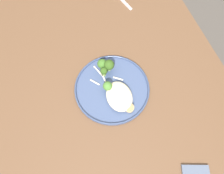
{
  "coord_description": "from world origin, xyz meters",
  "views": [
    {
      "loc": [
        0.25,
        -0.07,
        1.47
      ],
      "look_at": [
        -0.05,
        0.03,
        0.76
      ],
      "focal_mm": 32.84,
      "sensor_mm": 36.0,
      "label": 1
    }
  ],
  "objects_px": {
    "seared_scallop_on_noodles": "(122,92)",
    "broccoli_floret_beside_noodles": "(108,86)",
    "dinner_plate": "(112,88)",
    "seared_scallop_large_seared": "(128,102)",
    "broccoli_floret_rear_charred": "(109,65)",
    "seared_scallop_left_edge": "(130,108)",
    "seared_scallop_front_small": "(119,99)",
    "broccoli_floret_front_edge": "(104,71)",
    "seared_scallop_tilted_round": "(113,102)",
    "broccoli_floret_center_pile": "(102,64)",
    "seared_scallop_rear_pale": "(119,104)"
  },
  "relations": [
    {
      "from": "seared_scallop_front_small",
      "to": "broccoli_floret_front_edge",
      "type": "bearing_deg",
      "value": -170.25
    },
    {
      "from": "seared_scallop_tilted_round",
      "to": "broccoli_floret_center_pile",
      "type": "relative_size",
      "value": 0.44
    },
    {
      "from": "seared_scallop_front_small",
      "to": "broccoli_floret_front_edge",
      "type": "relative_size",
      "value": 0.61
    },
    {
      "from": "seared_scallop_large_seared",
      "to": "broccoli_floret_front_edge",
      "type": "distance_m",
      "value": 0.15
    },
    {
      "from": "seared_scallop_front_small",
      "to": "broccoli_floret_front_edge",
      "type": "height_order",
      "value": "broccoli_floret_front_edge"
    },
    {
      "from": "seared_scallop_tilted_round",
      "to": "broccoli_floret_rear_charred",
      "type": "bearing_deg",
      "value": 167.58
    },
    {
      "from": "dinner_plate",
      "to": "seared_scallop_tilted_round",
      "type": "height_order",
      "value": "seared_scallop_tilted_round"
    },
    {
      "from": "seared_scallop_large_seared",
      "to": "seared_scallop_on_noodles",
      "type": "height_order",
      "value": "same"
    },
    {
      "from": "dinner_plate",
      "to": "seared_scallop_large_seared",
      "type": "relative_size",
      "value": 11.68
    },
    {
      "from": "dinner_plate",
      "to": "seared_scallop_rear_pale",
      "type": "height_order",
      "value": "seared_scallop_rear_pale"
    },
    {
      "from": "seared_scallop_on_noodles",
      "to": "broccoli_floret_front_edge",
      "type": "xyz_separation_m",
      "value": [
        -0.09,
        -0.04,
        0.02
      ]
    },
    {
      "from": "broccoli_floret_beside_noodles",
      "to": "broccoli_floret_rear_charred",
      "type": "distance_m",
      "value": 0.09
    },
    {
      "from": "seared_scallop_front_small",
      "to": "dinner_plate",
      "type": "bearing_deg",
      "value": -171.31
    },
    {
      "from": "seared_scallop_tilted_round",
      "to": "broccoli_floret_beside_noodles",
      "type": "height_order",
      "value": "broccoli_floret_beside_noodles"
    },
    {
      "from": "seared_scallop_front_small",
      "to": "broccoli_floret_front_edge",
      "type": "xyz_separation_m",
      "value": [
        -0.12,
        -0.02,
        0.02
      ]
    },
    {
      "from": "seared_scallop_rear_pale",
      "to": "broccoli_floret_rear_charred",
      "type": "bearing_deg",
      "value": 175.39
    },
    {
      "from": "broccoli_floret_beside_noodles",
      "to": "seared_scallop_large_seared",
      "type": "bearing_deg",
      "value": 36.16
    },
    {
      "from": "broccoli_floret_front_edge",
      "to": "broccoli_floret_rear_charred",
      "type": "xyz_separation_m",
      "value": [
        -0.02,
        0.03,
        0.01
      ]
    },
    {
      "from": "seared_scallop_tilted_round",
      "to": "seared_scallop_large_seared",
      "type": "height_order",
      "value": "seared_scallop_tilted_round"
    },
    {
      "from": "seared_scallop_front_small",
      "to": "broccoli_floret_beside_noodles",
      "type": "height_order",
      "value": "broccoli_floret_beside_noodles"
    },
    {
      "from": "seared_scallop_on_noodles",
      "to": "broccoli_floret_beside_noodles",
      "type": "relative_size",
      "value": 0.56
    },
    {
      "from": "seared_scallop_front_small",
      "to": "broccoli_floret_rear_charred",
      "type": "distance_m",
      "value": 0.14
    },
    {
      "from": "broccoli_floret_beside_noodles",
      "to": "dinner_plate",
      "type": "bearing_deg",
      "value": 94.2
    },
    {
      "from": "seared_scallop_rear_pale",
      "to": "seared_scallop_front_small",
      "type": "bearing_deg",
      "value": 162.88
    },
    {
      "from": "broccoli_floret_rear_charred",
      "to": "broccoli_floret_beside_noodles",
      "type": "bearing_deg",
      "value": -21.51
    },
    {
      "from": "dinner_plate",
      "to": "seared_scallop_rear_pale",
      "type": "xyz_separation_m",
      "value": [
        0.07,
        0.0,
        0.01
      ]
    },
    {
      "from": "seared_scallop_large_seared",
      "to": "broccoli_floret_center_pile",
      "type": "bearing_deg",
      "value": -165.29
    },
    {
      "from": "seared_scallop_tilted_round",
      "to": "seared_scallop_rear_pale",
      "type": "xyz_separation_m",
      "value": [
        0.01,
        0.02,
        -0.0
      ]
    },
    {
      "from": "seared_scallop_on_noodles",
      "to": "broccoli_floret_center_pile",
      "type": "xyz_separation_m",
      "value": [
        -0.13,
        -0.04,
        0.02
      ]
    },
    {
      "from": "seared_scallop_left_edge",
      "to": "broccoli_floret_beside_noodles",
      "type": "bearing_deg",
      "value": -152.12
    },
    {
      "from": "dinner_plate",
      "to": "seared_scallop_on_noodles",
      "type": "height_order",
      "value": "seared_scallop_on_noodles"
    },
    {
      "from": "seared_scallop_left_edge",
      "to": "broccoli_floret_beside_noodles",
      "type": "relative_size",
      "value": 0.62
    },
    {
      "from": "seared_scallop_on_noodles",
      "to": "broccoli_floret_rear_charred",
      "type": "distance_m",
      "value": 0.12
    },
    {
      "from": "seared_scallop_front_small",
      "to": "seared_scallop_large_seared",
      "type": "bearing_deg",
      "value": 52.18
    },
    {
      "from": "seared_scallop_tilted_round",
      "to": "broccoli_floret_center_pile",
      "type": "distance_m",
      "value": 0.16
    },
    {
      "from": "broccoli_floret_beside_noodles",
      "to": "broccoli_floret_center_pile",
      "type": "distance_m",
      "value": 0.1
    },
    {
      "from": "broccoli_floret_beside_noodles",
      "to": "broccoli_floret_rear_charred",
      "type": "bearing_deg",
      "value": 158.49
    },
    {
      "from": "dinner_plate",
      "to": "seared_scallop_left_edge",
      "type": "xyz_separation_m",
      "value": [
        0.1,
        0.03,
        0.01
      ]
    },
    {
      "from": "dinner_plate",
      "to": "broccoli_floret_rear_charred",
      "type": "bearing_deg",
      "value": 169.95
    },
    {
      "from": "seared_scallop_large_seared",
      "to": "seared_scallop_left_edge",
      "type": "distance_m",
      "value": 0.02
    },
    {
      "from": "seared_scallop_large_seared",
      "to": "broccoli_floret_beside_noodles",
      "type": "bearing_deg",
      "value": -143.84
    },
    {
      "from": "seared_scallop_large_seared",
      "to": "seared_scallop_left_edge",
      "type": "height_order",
      "value": "seared_scallop_left_edge"
    },
    {
      "from": "broccoli_floret_front_edge",
      "to": "broccoli_floret_center_pile",
      "type": "xyz_separation_m",
      "value": [
        -0.03,
        0.0,
        0.0
      ]
    },
    {
      "from": "seared_scallop_rear_pale",
      "to": "seared_scallop_tilted_round",
      "type": "bearing_deg",
      "value": -129.44
    },
    {
      "from": "seared_scallop_tilted_round",
      "to": "broccoli_floret_rear_charred",
      "type": "distance_m",
      "value": 0.14
    },
    {
      "from": "broccoli_floret_rear_charred",
      "to": "dinner_plate",
      "type": "bearing_deg",
      "value": -10.05
    },
    {
      "from": "seared_scallop_tilted_round",
      "to": "seared_scallop_left_edge",
      "type": "distance_m",
      "value": 0.07
    },
    {
      "from": "dinner_plate",
      "to": "seared_scallop_left_edge",
      "type": "bearing_deg",
      "value": 19.05
    },
    {
      "from": "dinner_plate",
      "to": "seared_scallop_front_small",
      "type": "xyz_separation_m",
      "value": [
        0.05,
        0.01,
        0.01
      ]
    },
    {
      "from": "broccoli_floret_rear_charred",
      "to": "seared_scallop_rear_pale",
      "type": "bearing_deg",
      "value": -4.61
    }
  ]
}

